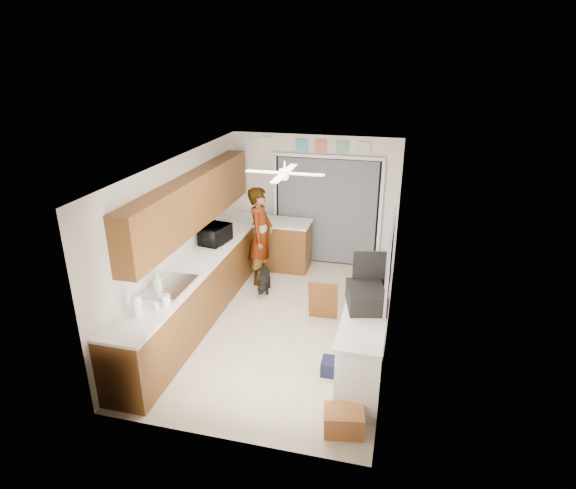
# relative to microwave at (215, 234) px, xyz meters

# --- Properties ---
(floor) EXTENTS (5.00, 5.00, 0.00)m
(floor) POSITION_rel_microwave_xyz_m (1.32, -0.69, -1.09)
(floor) COLOR beige
(floor) RESTS_ON ground
(ceiling) EXTENTS (5.00, 5.00, 0.00)m
(ceiling) POSITION_rel_microwave_xyz_m (1.32, -0.69, 1.41)
(ceiling) COLOR white
(ceiling) RESTS_ON ground
(wall_back) EXTENTS (3.20, 0.00, 3.20)m
(wall_back) POSITION_rel_microwave_xyz_m (1.32, 1.81, 0.16)
(wall_back) COLOR silver
(wall_back) RESTS_ON ground
(wall_front) EXTENTS (3.20, 0.00, 3.20)m
(wall_front) POSITION_rel_microwave_xyz_m (1.32, -3.19, 0.16)
(wall_front) COLOR silver
(wall_front) RESTS_ON ground
(wall_left) EXTENTS (0.00, 5.00, 5.00)m
(wall_left) POSITION_rel_microwave_xyz_m (-0.28, -0.69, 0.16)
(wall_left) COLOR silver
(wall_left) RESTS_ON ground
(wall_right) EXTENTS (0.00, 5.00, 5.00)m
(wall_right) POSITION_rel_microwave_xyz_m (2.92, -0.69, 0.16)
(wall_right) COLOR silver
(wall_right) RESTS_ON ground
(left_base_cabinets) EXTENTS (0.60, 4.80, 0.90)m
(left_base_cabinets) POSITION_rel_microwave_xyz_m (0.02, -0.69, -0.64)
(left_base_cabinets) COLOR brown
(left_base_cabinets) RESTS_ON floor
(left_countertop) EXTENTS (0.62, 4.80, 0.04)m
(left_countertop) POSITION_rel_microwave_xyz_m (0.03, -0.69, -0.17)
(left_countertop) COLOR white
(left_countertop) RESTS_ON left_base_cabinets
(upper_cabinets) EXTENTS (0.32, 4.00, 0.80)m
(upper_cabinets) POSITION_rel_microwave_xyz_m (-0.12, -0.49, 0.71)
(upper_cabinets) COLOR brown
(upper_cabinets) RESTS_ON wall_left
(sink_basin) EXTENTS (0.50, 0.76, 0.06)m
(sink_basin) POSITION_rel_microwave_xyz_m (0.03, -1.69, -0.13)
(sink_basin) COLOR silver
(sink_basin) RESTS_ON left_countertop
(faucet) EXTENTS (0.03, 0.03, 0.22)m
(faucet) POSITION_rel_microwave_xyz_m (-0.16, -1.69, -0.04)
(faucet) COLOR silver
(faucet) RESTS_ON left_countertop
(peninsula_base) EXTENTS (1.00, 0.60, 0.90)m
(peninsula_base) POSITION_rel_microwave_xyz_m (0.82, 1.31, -0.64)
(peninsula_base) COLOR brown
(peninsula_base) RESTS_ON floor
(peninsula_top) EXTENTS (1.04, 0.64, 0.04)m
(peninsula_top) POSITION_rel_microwave_xyz_m (0.82, 1.31, -0.17)
(peninsula_top) COLOR white
(peninsula_top) RESTS_ON peninsula_base
(back_opening_recess) EXTENTS (2.00, 0.06, 2.10)m
(back_opening_recess) POSITION_rel_microwave_xyz_m (1.57, 1.78, -0.04)
(back_opening_recess) COLOR black
(back_opening_recess) RESTS_ON wall_back
(curtain_panel) EXTENTS (1.90, 0.03, 2.05)m
(curtain_panel) POSITION_rel_microwave_xyz_m (1.57, 1.74, -0.04)
(curtain_panel) COLOR slate
(curtain_panel) RESTS_ON wall_back
(door_trim_left) EXTENTS (0.06, 0.04, 2.10)m
(door_trim_left) POSITION_rel_microwave_xyz_m (0.55, 1.75, -0.04)
(door_trim_left) COLOR white
(door_trim_left) RESTS_ON wall_back
(door_trim_right) EXTENTS (0.06, 0.04, 2.10)m
(door_trim_right) POSITION_rel_microwave_xyz_m (2.59, 1.75, -0.04)
(door_trim_right) COLOR white
(door_trim_right) RESTS_ON wall_back
(door_trim_head) EXTENTS (2.10, 0.04, 0.06)m
(door_trim_head) POSITION_rel_microwave_xyz_m (1.57, 1.75, 1.03)
(door_trim_head) COLOR white
(door_trim_head) RESTS_ON wall_back
(header_frame_1) EXTENTS (0.22, 0.02, 0.22)m
(header_frame_1) POSITION_rel_microwave_xyz_m (1.07, 1.78, 1.21)
(header_frame_1) COLOR #45A8B9
(header_frame_1) RESTS_ON wall_back
(header_frame_2) EXTENTS (0.22, 0.02, 0.22)m
(header_frame_2) POSITION_rel_microwave_xyz_m (1.42, 1.78, 1.21)
(header_frame_2) COLOR #D76950
(header_frame_2) RESTS_ON wall_back
(header_frame_3) EXTENTS (0.22, 0.02, 0.22)m
(header_frame_3) POSITION_rel_microwave_xyz_m (1.82, 1.78, 1.21)
(header_frame_3) COLOR #64AF74
(header_frame_3) RESTS_ON wall_back
(header_frame_4) EXTENTS (0.22, 0.02, 0.22)m
(header_frame_4) POSITION_rel_microwave_xyz_m (2.22, 1.78, 1.21)
(header_frame_4) COLOR silver
(header_frame_4) RESTS_ON wall_back
(route66_sign) EXTENTS (0.22, 0.02, 0.26)m
(route66_sign) POSITION_rel_microwave_xyz_m (0.37, 1.78, 1.21)
(route66_sign) COLOR silver
(route66_sign) RESTS_ON wall_back
(right_counter_base) EXTENTS (0.50, 1.40, 0.90)m
(right_counter_base) POSITION_rel_microwave_xyz_m (2.67, -1.89, -0.64)
(right_counter_base) COLOR white
(right_counter_base) RESTS_ON floor
(right_counter_top) EXTENTS (0.54, 1.44, 0.04)m
(right_counter_top) POSITION_rel_microwave_xyz_m (2.66, -1.89, -0.17)
(right_counter_top) COLOR white
(right_counter_top) RESTS_ON right_counter_base
(abstract_painting) EXTENTS (0.03, 1.15, 0.95)m
(abstract_painting) POSITION_rel_microwave_xyz_m (2.90, -1.69, 0.56)
(abstract_painting) COLOR #FF5DB1
(abstract_painting) RESTS_ON wall_right
(ceiling_fan) EXTENTS (1.14, 1.14, 0.24)m
(ceiling_fan) POSITION_rel_microwave_xyz_m (1.32, -0.49, 1.23)
(ceiling_fan) COLOR white
(ceiling_fan) RESTS_ON ceiling
(microwave) EXTENTS (0.45, 0.59, 0.30)m
(microwave) POSITION_rel_microwave_xyz_m (0.00, 0.00, 0.00)
(microwave) COLOR black
(microwave) RESTS_ON left_countertop
(soap_bottle) EXTENTS (0.15, 0.15, 0.31)m
(soap_bottle) POSITION_rel_microwave_xyz_m (-0.06, -1.86, 0.00)
(soap_bottle) COLOR silver
(soap_bottle) RESTS_ON left_countertop
(jar_a) EXTENTS (0.14, 0.14, 0.15)m
(jar_a) POSITION_rel_microwave_xyz_m (0.21, -2.16, -0.07)
(jar_a) COLOR silver
(jar_a) RESTS_ON left_countertop
(jar_b) EXTENTS (0.09, 0.09, 0.10)m
(jar_b) POSITION_rel_microwave_xyz_m (0.13, -2.27, -0.10)
(jar_b) COLOR silver
(jar_b) RESTS_ON left_countertop
(paper_towel_roll) EXTENTS (0.15, 0.15, 0.26)m
(paper_towel_roll) POSITION_rel_microwave_xyz_m (-0.03, -2.45, -0.02)
(paper_towel_roll) COLOR white
(paper_towel_roll) RESTS_ON left_countertop
(suitcase) EXTENTS (0.57, 0.68, 0.26)m
(suitcase) POSITION_rel_microwave_xyz_m (2.64, -1.56, -0.02)
(suitcase) COLOR black
(suitcase) RESTS_ON right_counter_top
(suitcase_rim) EXTENTS (0.56, 0.66, 0.02)m
(suitcase_rim) POSITION_rel_microwave_xyz_m (2.64, -1.56, -0.13)
(suitcase_rim) COLOR yellow
(suitcase_rim) RESTS_ON suitcase
(suitcase_lid) EXTENTS (0.42, 0.12, 0.50)m
(suitcase_lid) POSITION_rel_microwave_xyz_m (2.64, -1.27, 0.23)
(suitcase_lid) COLOR black
(suitcase_lid) RESTS_ON suitcase
(cardboard_box) EXTENTS (0.49, 0.40, 0.27)m
(cardboard_box) POSITION_rel_microwave_xyz_m (2.57, -2.75, -0.95)
(cardboard_box) COLOR #AD6236
(cardboard_box) RESTS_ON floor
(navy_crate) EXTENTS (0.33, 0.27, 0.20)m
(navy_crate) POSITION_rel_microwave_xyz_m (2.30, -1.76, -0.99)
(navy_crate) COLOR black
(navy_crate) RESTS_ON floor
(cabinet_door_panel) EXTENTS (0.46, 0.19, 0.67)m
(cabinet_door_panel) POSITION_rel_microwave_xyz_m (1.92, -0.45, -0.75)
(cabinet_door_panel) COLOR brown
(cabinet_door_panel) RESTS_ON floor
(man) EXTENTS (0.43, 0.65, 1.77)m
(man) POSITION_rel_microwave_xyz_m (0.59, 0.63, -0.20)
(man) COLOR white
(man) RESTS_ON floor
(dog) EXTENTS (0.30, 0.55, 0.41)m
(dog) POSITION_rel_microwave_xyz_m (0.76, 0.26, -0.88)
(dog) COLOR black
(dog) RESTS_ON floor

